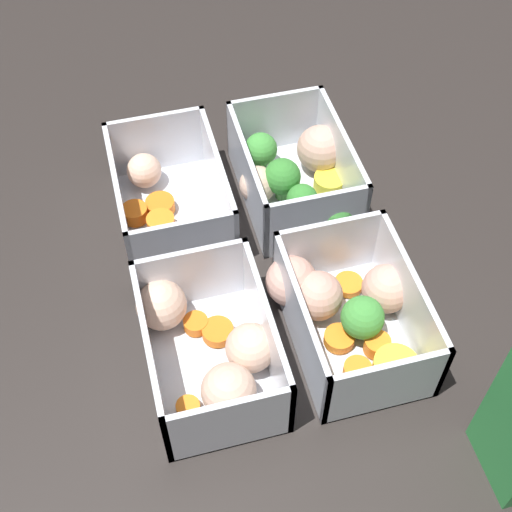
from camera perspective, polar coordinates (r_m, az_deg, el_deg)
name	(u,v)px	position (r m, az deg, el deg)	size (l,w,h in m)	color
ground_plane	(256,272)	(0.69, 0.00, -1.33)	(4.00, 4.00, 0.00)	#282321
container_near_left	(167,198)	(0.72, -7.16, 4.60)	(0.16, 0.11, 0.07)	silver
container_near_right	(210,349)	(0.61, -3.69, -7.40)	(0.16, 0.12, 0.07)	silver
container_far_left	(298,174)	(0.74, 3.36, 6.59)	(0.16, 0.13, 0.07)	silver
container_far_right	(346,309)	(0.64, 7.18, -4.20)	(0.17, 0.14, 0.07)	silver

